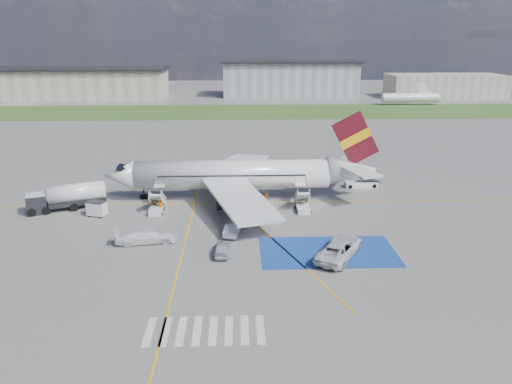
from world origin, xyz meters
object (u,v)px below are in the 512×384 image
Objects in this scene: fuel_tanker at (67,199)px; belt_loader at (361,184)px; airliner at (243,174)px; van_white_b at (146,235)px; van_white_a at (340,246)px; car_silver_b at (233,229)px; gpu_cart at (97,209)px; car_silver_a at (222,248)px.

fuel_tanker is 40.86m from belt_loader.
airliner reaches higher than belt_loader.
van_white_b is (-10.67, -15.00, -2.43)m from airliner.
airliner is 21.49m from van_white_a.
car_silver_b is at bearing -96.00° from airliner.
airliner reaches higher than van_white_a.
van_white_a is 20.56m from van_white_b.
van_white_a is (-7.95, -23.85, 0.78)m from belt_loader.
belt_loader is (40.00, 8.30, -0.98)m from fuel_tanker.
van_white_b is at bearing -65.19° from fuel_tanker.
van_white_a is 1.26× the size of van_white_b.
fuel_tanker reaches higher than belt_loader.
car_silver_b is (-1.36, -12.95, -2.71)m from airliner.
belt_loader is 1.06× the size of van_white_b.
fuel_tanker reaches higher than gpu_cart.
fuel_tanker is at bearing -13.26° from car_silver_b.
belt_loader reaches higher than car_silver_b.
gpu_cart is 0.61× the size of car_silver_b.
van_white_b is at bearing 22.89° from car_silver_b.
van_white_b is at bearing 18.05° from van_white_a.
gpu_cart is at bearing -11.05° from car_silver_b.
belt_loader is (35.57, 11.01, -0.46)m from gpu_cart.
fuel_tanker is (-22.59, -3.61, -2.03)m from airliner.
van_white_b is at bearing -125.44° from airliner.
belt_loader is at bearing -63.36° from van_white_b.
gpu_cart reaches higher than belt_loader.
gpu_cart is (-18.16, -6.32, -2.55)m from airliner.
fuel_tanker is 3.83× the size of gpu_cart.
van_white_b is at bearing -19.92° from car_silver_a.
van_white_a is (27.62, -12.84, 0.32)m from gpu_cart.
belt_loader is at bearing -126.28° from car_silver_b.
belt_loader reaches higher than car_silver_a.
car_silver_b is at bearing -99.33° from car_silver_a.
car_silver_b is at bearing -45.24° from fuel_tanker.
van_white_b reaches higher than belt_loader.
airliner reaches higher than car_silver_a.
fuel_tanker is at bearing 165.73° from gpu_cart.
car_silver_a is (-19.78, -22.94, 0.29)m from belt_loader.
van_white_b is at bearing -31.99° from gpu_cart.
van_white_a is (10.82, -6.21, 0.47)m from car_silver_b.
van_white_a reaches higher than car_silver_b.
gpu_cart is 0.49× the size of belt_loader.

